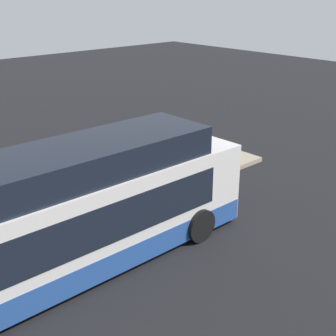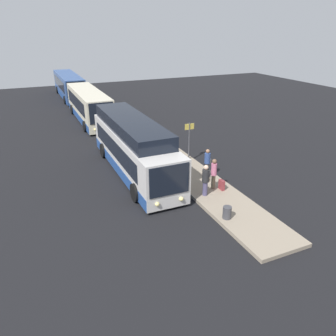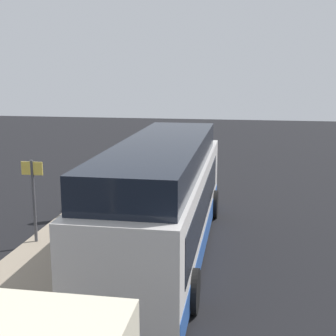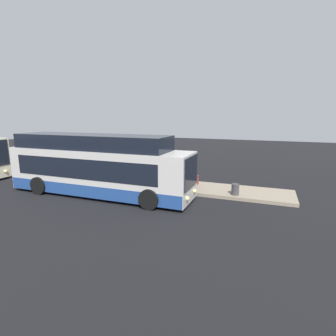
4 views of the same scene
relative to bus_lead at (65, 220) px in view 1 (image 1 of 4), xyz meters
name	(u,v)px [view 1 (image 1 of 4)]	position (x,y,z in m)	size (l,w,h in m)	color
ground	(102,253)	(1.23, 0.19, -1.64)	(80.00, 80.00, 0.00)	black
platform	(52,217)	(1.23, 3.18, -1.54)	(20.00, 2.80, 0.20)	gray
bus_lead	(65,220)	(0.00, 0.00, 0.00)	(11.58, 2.83, 3.65)	silver
passenger_boarding	(126,161)	(4.66, 3.39, -0.41)	(0.49, 0.59, 1.85)	#6B604C
passenger_waiting	(76,171)	(2.81, 4.06, -0.50)	(0.61, 0.64, 1.74)	#2D2D33
passenger_with_bags	(153,164)	(5.26, 2.50, -0.43)	(0.60, 0.67, 1.87)	#4C476B
suitcase	(129,173)	(5.06, 3.74, -1.14)	(0.44, 0.19, 0.84)	maroon
trash_bin	(204,166)	(7.87, 2.27, -1.11)	(0.44, 0.44, 0.65)	#3F3F44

